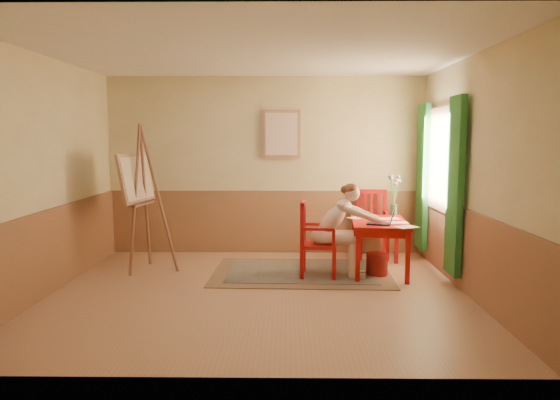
{
  "coord_description": "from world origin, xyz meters",
  "views": [
    {
      "loc": [
        0.34,
        -6.1,
        1.84
      ],
      "look_at": [
        0.25,
        0.55,
        1.05
      ],
      "focal_mm": 33.65,
      "sensor_mm": 36.0,
      "label": 1
    }
  ],
  "objects_px": {
    "table": "(379,227)",
    "figure": "(339,226)",
    "easel": "(139,184)",
    "chair_back": "(372,224)",
    "chair_left": "(315,239)",
    "laptop": "(383,221)"
  },
  "relations": [
    {
      "from": "chair_left",
      "to": "easel",
      "type": "bearing_deg",
      "value": 171.74
    },
    {
      "from": "laptop",
      "to": "figure",
      "type": "bearing_deg",
      "value": 175.54
    },
    {
      "from": "chair_left",
      "to": "easel",
      "type": "height_order",
      "value": "easel"
    },
    {
      "from": "figure",
      "to": "chair_back",
      "type": "bearing_deg",
      "value": 62.23
    },
    {
      "from": "chair_left",
      "to": "chair_back",
      "type": "relative_size",
      "value": 0.97
    },
    {
      "from": "chair_back",
      "to": "easel",
      "type": "distance_m",
      "value": 3.54
    },
    {
      "from": "easel",
      "to": "chair_back",
      "type": "bearing_deg",
      "value": 14.09
    },
    {
      "from": "chair_left",
      "to": "laptop",
      "type": "xyz_separation_m",
      "value": [
        0.88,
        -0.07,
        0.26
      ]
    },
    {
      "from": "table",
      "to": "easel",
      "type": "bearing_deg",
      "value": 178.07
    },
    {
      "from": "easel",
      "to": "table",
      "type": "bearing_deg",
      "value": -1.93
    },
    {
      "from": "laptop",
      "to": "easel",
      "type": "bearing_deg",
      "value": 172.76
    },
    {
      "from": "chair_left",
      "to": "easel",
      "type": "xyz_separation_m",
      "value": [
        -2.41,
        0.35,
        0.7
      ]
    },
    {
      "from": "figure",
      "to": "laptop",
      "type": "bearing_deg",
      "value": -4.46
    },
    {
      "from": "table",
      "to": "figure",
      "type": "height_order",
      "value": "figure"
    },
    {
      "from": "chair_left",
      "to": "laptop",
      "type": "bearing_deg",
      "value": -4.45
    },
    {
      "from": "table",
      "to": "laptop",
      "type": "distance_m",
      "value": 0.33
    },
    {
      "from": "chair_left",
      "to": "chair_back",
      "type": "xyz_separation_m",
      "value": [
        0.95,
        1.19,
        0.01
      ]
    },
    {
      "from": "table",
      "to": "figure",
      "type": "xyz_separation_m",
      "value": [
        -0.57,
        -0.26,
        0.06
      ]
    },
    {
      "from": "laptop",
      "to": "easel",
      "type": "xyz_separation_m",
      "value": [
        -3.29,
        0.42,
        0.44
      ]
    },
    {
      "from": "chair_back",
      "to": "figure",
      "type": "xyz_separation_m",
      "value": [
        -0.64,
        -1.22,
        0.17
      ]
    },
    {
      "from": "table",
      "to": "chair_back",
      "type": "bearing_deg",
      "value": 86.0
    },
    {
      "from": "chair_back",
      "to": "laptop",
      "type": "bearing_deg",
      "value": -93.16
    }
  ]
}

